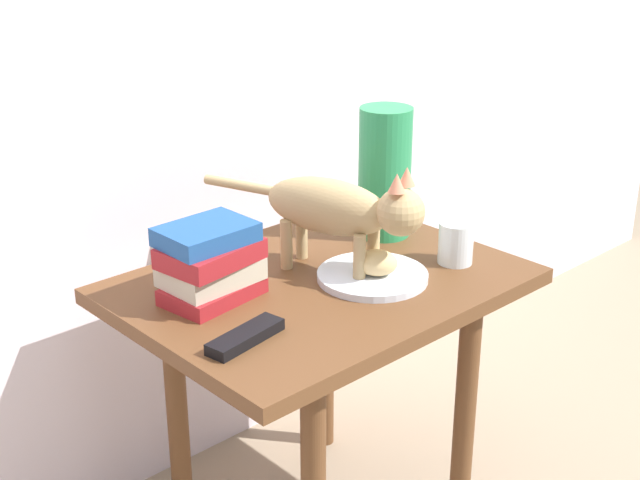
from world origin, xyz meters
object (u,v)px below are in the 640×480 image
object	(u,v)px
plate	(372,276)
book_stack	(210,262)
bread_roll	(377,263)
tv_remote	(245,337)
green_vase	(385,172)
candle_jar	(456,245)
side_table	(320,319)
cat	(341,209)

from	to	relation	value
plate	book_stack	distance (m)	0.32
bread_roll	tv_remote	distance (m)	0.33
book_stack	green_vase	xyz separation A→B (m)	(0.46, 0.01, 0.07)
tv_remote	plate	bearing A→B (deg)	-3.82
tv_remote	book_stack	bearing A→B (deg)	61.92
plate	book_stack	world-z (taller)	book_stack
plate	bread_roll	xyz separation A→B (m)	(-0.00, -0.01, 0.03)
tv_remote	bread_roll	bearing A→B (deg)	-5.75
bread_roll	tv_remote	world-z (taller)	bread_roll
plate	green_vase	xyz separation A→B (m)	(0.19, 0.15, 0.13)
green_vase	candle_jar	bearing A→B (deg)	-92.12
bread_roll	green_vase	bearing A→B (deg)	40.42
green_vase	tv_remote	bearing A→B (deg)	-160.80
plate	tv_remote	bearing A→B (deg)	-174.55
book_stack	green_vase	distance (m)	0.47
side_table	candle_jar	bearing A→B (deg)	-26.60
green_vase	plate	bearing A→B (deg)	-141.38
cat	book_stack	distance (m)	0.27
candle_jar	bread_roll	bearing A→B (deg)	166.53
side_table	green_vase	distance (m)	0.35
book_stack	tv_remote	distance (m)	0.19
cat	book_stack	bearing A→B (deg)	162.34
bread_roll	book_stack	distance (m)	0.32
green_vase	tv_remote	size ratio (longest dim) A/B	1.86
side_table	cat	bearing A→B (deg)	-9.09
bread_roll	green_vase	distance (m)	0.27
candle_jar	plate	bearing A→B (deg)	163.00
side_table	candle_jar	world-z (taller)	candle_jar
bread_roll	book_stack	world-z (taller)	book_stack
green_vase	bread_roll	bearing A→B (deg)	-139.58
cat	plate	bearing A→B (deg)	-69.68
side_table	book_stack	distance (m)	0.27
side_table	book_stack	world-z (taller)	book_stack
bread_roll	cat	bearing A→B (deg)	106.11
candle_jar	tv_remote	world-z (taller)	candle_jar
side_table	candle_jar	distance (m)	0.31
green_vase	tv_remote	distance (m)	0.57
plate	candle_jar	xyz separation A→B (m)	(0.18, -0.06, 0.03)
cat	tv_remote	distance (m)	0.35
cat	side_table	bearing A→B (deg)	170.91
side_table	cat	world-z (taller)	cat
green_vase	candle_jar	xyz separation A→B (m)	(-0.01, -0.21, -0.10)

